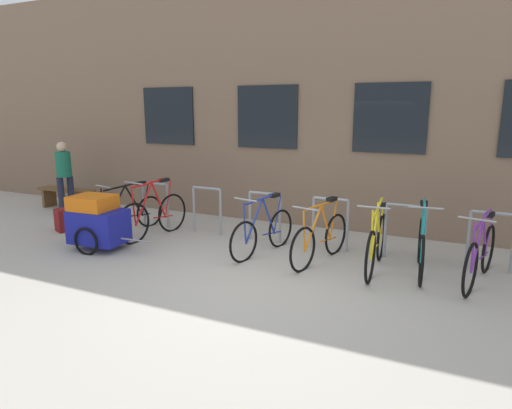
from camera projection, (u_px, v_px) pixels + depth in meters
name	position (u px, v px, depth m)	size (l,w,h in m)	color
ground_plane	(254.00, 284.00, 6.05)	(42.00, 42.00, 0.00)	#B2ADA0
storefront_building	(363.00, 103.00, 11.39)	(28.00, 6.89, 4.94)	#7A604C
bike_rack	(296.00, 215.00, 7.65)	(6.64, 0.05, 0.90)	gray
bicycle_red	(154.00, 215.00, 8.19)	(0.44, 1.72, 1.11)	black
bicycle_blue	(263.00, 232.00, 7.25)	(0.53, 1.63, 1.01)	black
bicycle_orange	(320.00, 238.00, 6.86)	(0.53, 1.67, 1.00)	black
bicycle_yellow	(376.00, 243.00, 6.52)	(0.44, 1.79, 1.08)	black
bicycle_purple	(480.00, 255.00, 6.02)	(0.56, 1.78, 1.03)	black
bicycle_black	(128.00, 213.00, 8.53)	(0.53, 1.68, 0.99)	black
bicycle_teal	(421.00, 246.00, 6.41)	(0.44, 1.70, 1.10)	black
bike_trailer	(97.00, 221.00, 7.47)	(1.47, 0.73, 0.94)	navy
wooden_bench	(67.00, 194.00, 10.49)	(1.49, 0.40, 0.49)	brown
person_by_bench	(64.00, 173.00, 9.77)	(0.32, 0.35, 1.64)	#1E2338
backpack	(62.00, 220.00, 8.58)	(0.28, 0.20, 0.44)	maroon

